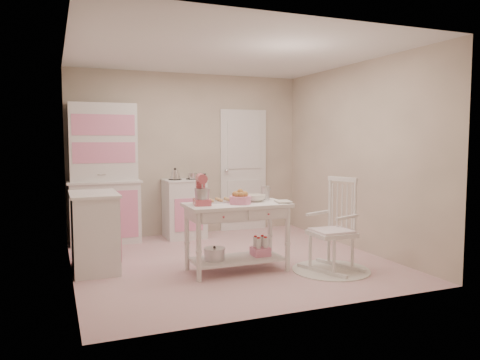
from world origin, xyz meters
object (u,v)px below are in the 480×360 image
Objects in this scene: rocking_chair at (332,224)px; work_table at (237,237)px; base_cabinet at (95,232)px; stove at (184,208)px; hutch at (104,173)px; bread_basket at (240,200)px; stand_mixer at (202,190)px.

rocking_chair is 0.92× the size of work_table.
stove is at bearing 43.99° from base_cabinet.
work_table is at bearing -87.85° from stove.
hutch is 2.54m from bread_basket.
bread_basket reaches higher than work_table.
base_cabinet is at bearing 136.94° from rocking_chair.
stand_mixer is (-1.45, 0.42, 0.42)m from rocking_chair.
hutch is 2.28m from stand_mixer.
work_table is (0.08, -2.08, -0.06)m from stove.
hutch reaches higher than stove.
stand_mixer reaches higher than bread_basket.
base_cabinet is at bearing 159.07° from stand_mixer.
bread_basket is at bearing -87.36° from stove.
stove is 2.15m from stand_mixer.
rocking_chair is 1.57m from stand_mixer.
hutch is 6.12× the size of stand_mixer.
hutch is at bearing 177.61° from stove.
stand_mixer reaches higher than base_cabinet.
hutch is 3.46m from rocking_chair.
base_cabinet is 1.39m from stand_mixer.
stand_mixer is at bearing -29.66° from base_cabinet.
rocking_chair is 3.24× the size of stand_mixer.
hutch is at bearing 79.69° from base_cabinet.
stand_mixer is at bearing 170.96° from bread_basket.
base_cabinet is (-0.27, -1.47, -0.58)m from hutch.
stand_mixer is (-0.42, 0.02, 0.57)m from work_table.
base_cabinet is 2.71× the size of stand_mixer.
hutch reaches higher than rocking_chair.
hutch reaches higher than stand_mixer.
stove is 2.16m from bread_basket.
work_table is 0.45m from bread_basket.
hutch is at bearing 120.89° from stand_mixer.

